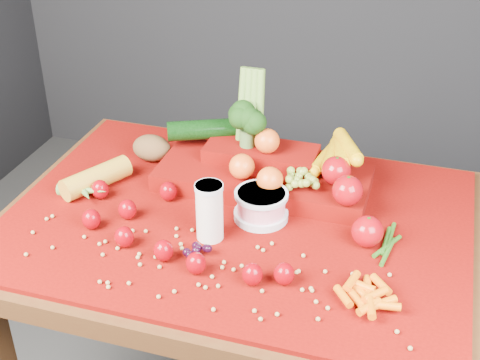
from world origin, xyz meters
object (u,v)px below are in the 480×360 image
(milk_glass, at_px, (209,210))
(produce_mound, at_px, (271,165))
(table, at_px, (238,253))
(yogurt_bowl, at_px, (261,204))

(milk_glass, bearing_deg, produce_mound, 74.23)
(milk_glass, height_order, produce_mound, produce_mound)
(table, height_order, yogurt_bowl, yogurt_bowl)
(yogurt_bowl, xyz_separation_m, produce_mound, (-0.02, 0.15, 0.02))
(table, bearing_deg, milk_glass, -109.85)
(table, distance_m, yogurt_bowl, 0.15)
(milk_glass, xyz_separation_m, produce_mound, (0.07, 0.25, -0.02))
(table, bearing_deg, produce_mound, 76.73)
(produce_mound, bearing_deg, milk_glass, -105.77)
(table, xyz_separation_m, produce_mound, (0.04, 0.16, 0.16))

